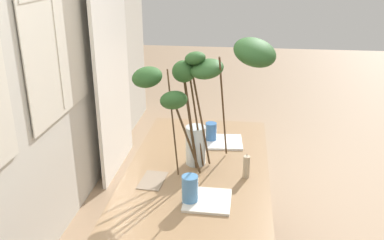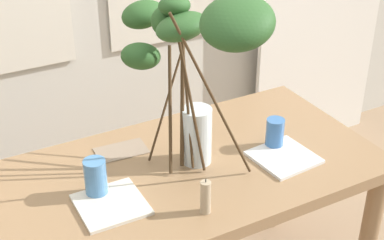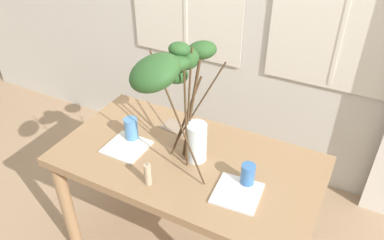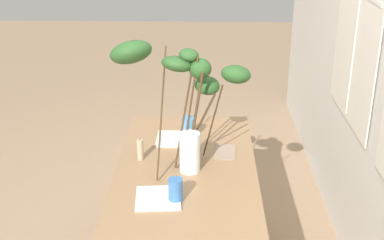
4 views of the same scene
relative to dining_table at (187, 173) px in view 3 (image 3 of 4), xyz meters
name	(u,v)px [view 3 (image 3 of 4)]	position (x,y,z in m)	size (l,w,h in m)	color
dining_table	(187,173)	(0.00, 0.00, 0.00)	(1.43, 0.76, 0.76)	#93704C
vase_with_branches	(180,83)	(-0.02, -0.03, 0.58)	(0.40, 0.77, 0.75)	silver
drinking_glass_blue_left	(131,129)	(-0.36, 0.00, 0.18)	(0.08, 0.08, 0.14)	#4C84BC
drinking_glass_blue_right	(248,175)	(0.36, -0.04, 0.17)	(0.07, 0.07, 0.12)	#386BAD
plate_square_left	(127,147)	(-0.34, -0.08, 0.12)	(0.22, 0.22, 0.01)	silver
plate_square_right	(237,193)	(0.34, -0.12, 0.12)	(0.22, 0.22, 0.01)	white
napkin_folded	(178,128)	(-0.18, 0.22, 0.11)	(0.20, 0.12, 0.00)	gray
pillar_candle	(148,174)	(-0.08, -0.26, 0.17)	(0.04, 0.04, 0.13)	tan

